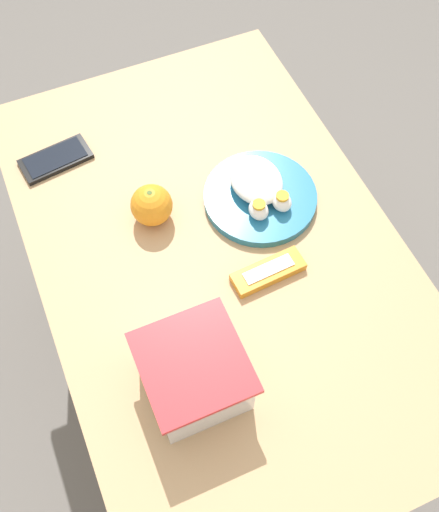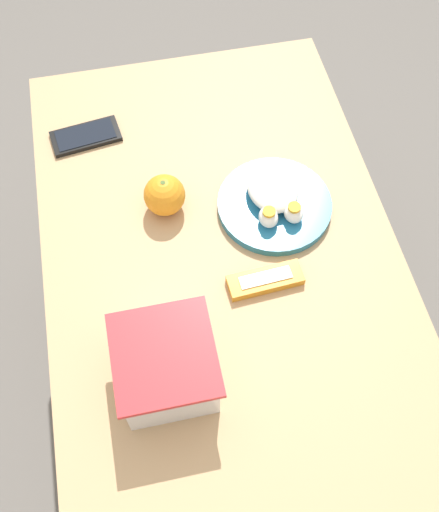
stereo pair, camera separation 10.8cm
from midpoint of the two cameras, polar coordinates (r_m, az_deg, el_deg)
ground_plane at (r=1.77m, az=1.88°, el=-11.51°), size 10.00×10.00×0.00m
table at (r=1.20m, az=2.72°, el=-1.98°), size 1.06×0.66×0.71m
food_container at (r=0.97m, az=-1.86°, el=-10.86°), size 0.17×0.16×0.11m
orange_fruit at (r=1.14m, az=-2.57°, el=5.59°), size 0.08×0.08×0.08m
rice_plate at (r=1.17m, az=7.89°, el=5.09°), size 0.22×0.22×0.06m
candy_bar at (r=1.09m, az=7.22°, el=-2.53°), size 0.05×0.14×0.02m
cell_phone at (r=1.30m, az=-10.29°, el=11.00°), size 0.09×0.15×0.01m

